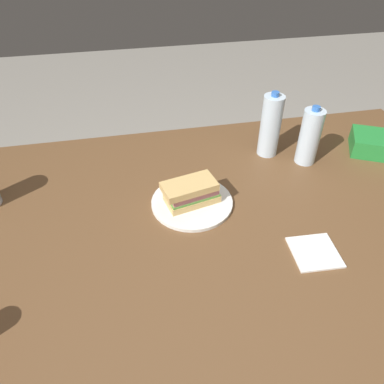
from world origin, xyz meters
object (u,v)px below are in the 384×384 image
at_px(water_bottle_tall, 270,126).
at_px(water_bottle_spare, 310,137).
at_px(sandwich, 191,192).
at_px(chip_bag, 382,145).
at_px(dining_table, 232,238).
at_px(paper_plate, 192,202).

xyz_separation_m(water_bottle_tall, water_bottle_spare, (-0.12, 0.08, -0.01)).
distance_m(sandwich, chip_bag, 0.81).
bearing_deg(dining_table, sandwich, -43.05).
relative_size(dining_table, sandwich, 9.21).
relative_size(sandwich, water_bottle_tall, 0.77).
xyz_separation_m(dining_table, sandwich, (0.11, -0.11, 0.13)).
relative_size(sandwich, chip_bag, 0.85).
distance_m(sandwich, water_bottle_tall, 0.43).
relative_size(chip_bag, water_bottle_spare, 1.01).
distance_m(chip_bag, water_bottle_tall, 0.46).
relative_size(dining_table, water_bottle_tall, 7.08).
height_order(dining_table, water_bottle_spare, water_bottle_spare).
distance_m(dining_table, sandwich, 0.20).
bearing_deg(sandwich, chip_bag, -168.74).
relative_size(paper_plate, sandwich, 1.37).
distance_m(paper_plate, water_bottle_spare, 0.51).
relative_size(chip_bag, water_bottle_tall, 0.90).
height_order(paper_plate, water_bottle_tall, water_bottle_tall).
xyz_separation_m(paper_plate, chip_bag, (-0.79, -0.16, 0.03)).
bearing_deg(sandwich, dining_table, 136.95).
xyz_separation_m(chip_bag, water_bottle_spare, (0.32, -0.00, 0.07)).
relative_size(dining_table, chip_bag, 7.85).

